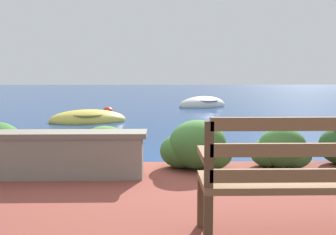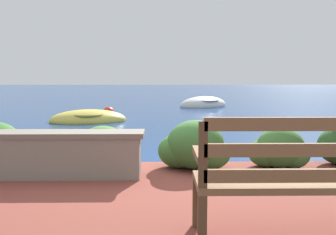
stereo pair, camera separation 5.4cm
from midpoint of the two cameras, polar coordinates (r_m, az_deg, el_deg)
The scene contains 9 objects.
ground_plane at distance 5.23m, azimuth -3.50°, elevation -9.11°, with size 80.00×80.00×0.00m.
park_bench at distance 2.86m, azimuth 18.95°, elevation -8.38°, with size 1.43×0.48×0.93m.
stone_wall at distance 4.57m, azimuth -16.56°, elevation -5.37°, with size 2.04×0.39×0.54m.
hedge_clump_centre at distance 4.91m, azimuth -10.04°, elevation -4.80°, with size 0.79×0.57×0.54m.
hedge_clump_right at distance 4.78m, azimuth 4.03°, elevation -4.60°, with size 0.92×0.66×0.62m.
hedge_clump_far_right at distance 5.04m, azimuth 16.56°, elevation -4.77°, with size 0.77×0.56×0.52m.
rowboat_nearest at distance 11.28m, azimuth -12.26°, elevation -0.33°, with size 2.42×1.61×0.63m.
rowboat_mid at distance 16.00m, azimuth 5.19°, elevation 1.91°, with size 2.58×2.28×0.77m.
mooring_buoy at distance 13.07m, azimuth -9.25°, elevation 0.75°, with size 0.44×0.44×0.40m.
Camera 1 is at (0.18, -5.03, 1.44)m, focal length 40.00 mm.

